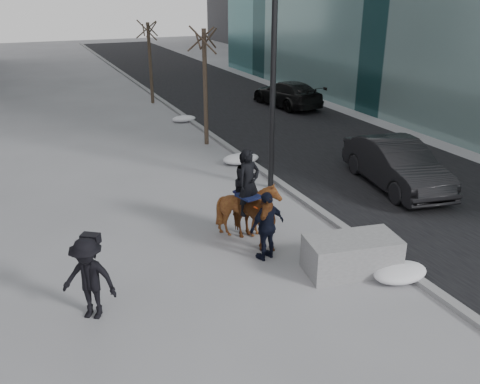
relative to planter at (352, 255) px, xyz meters
name	(u,v)px	position (x,y,z in m)	size (l,w,h in m)	color
ground	(260,267)	(-1.88, 1.01, -0.43)	(120.00, 120.00, 0.00)	gray
road	(303,134)	(5.12, 11.01, -0.42)	(8.00, 90.00, 0.01)	black
curb	(222,142)	(1.12, 11.01, -0.37)	(0.25, 90.00, 0.12)	gray
planter	(352,255)	(0.00, 0.00, 0.00)	(2.15, 1.07, 0.86)	gray
car_near	(396,164)	(4.57, 4.00, 0.36)	(1.67, 4.78, 1.57)	black
car_far	(287,94)	(7.20, 16.38, 0.28)	(1.99, 4.90, 1.42)	black
tree_near	(205,82)	(0.52, 11.25, 2.20)	(1.20, 1.20, 5.25)	#3C2D23
tree_far	(150,59)	(0.52, 20.30, 2.05)	(1.20, 1.20, 4.95)	#352A1F
mounted_left	(251,211)	(-1.60, 2.18, 0.52)	(1.35, 2.13, 2.54)	#481D0E
mounted_right	(248,203)	(-1.43, 2.71, 0.49)	(1.58, 1.68, 2.30)	#44180D
feeder	(267,226)	(-1.54, 1.35, 0.45)	(1.10, 0.98, 1.75)	black
camera_crew	(89,278)	(-5.85, 0.61, 0.46)	(1.30, 1.18, 1.75)	black
lamppost	(276,32)	(0.72, 5.49, 4.57)	(0.25, 1.40, 9.09)	black
snow_piles	(257,171)	(0.82, 6.83, -0.26)	(1.43, 16.91, 0.36)	white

